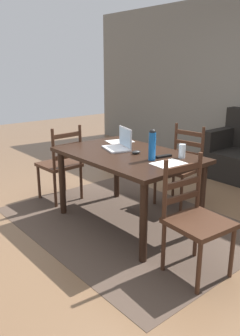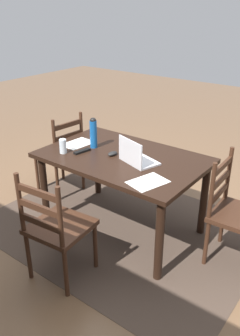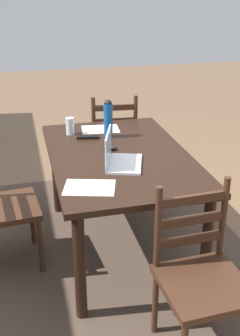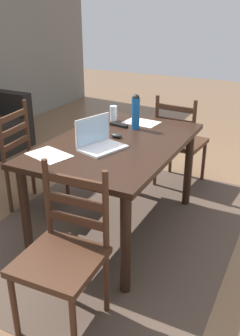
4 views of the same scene
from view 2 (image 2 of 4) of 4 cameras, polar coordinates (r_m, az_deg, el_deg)
name	(u,v)px [view 2 (image 2 of 4)]	position (r m, az deg, el deg)	size (l,w,h in m)	color
ground_plane	(122,227)	(3.57, 0.38, -9.53)	(14.00, 14.00, 0.00)	brown
area_rug	(122,227)	(3.57, 0.38, -9.49)	(2.55, 1.91, 0.01)	#47382D
dining_table	(123,166)	(3.23, 0.42, 0.36)	(1.47, 0.95, 0.78)	black
chair_right_near	(61,154)	(4.08, -9.57, 2.20)	(0.48, 0.48, 0.95)	#3D2316
chair_far_head	(57,228)	(2.79, -10.19, -9.53)	(0.48, 0.48, 0.95)	#3D2316
chair_left_near	(236,213)	(3.07, 18.21, -7.00)	(0.46, 0.46, 0.95)	#3D2316
laptop	(136,157)	(3.03, 2.56, 1.81)	(0.37, 0.31, 0.23)	silver
water_bottle	(94,132)	(3.34, -4.28, 5.83)	(0.07, 0.07, 0.29)	#145199
drinking_glass	(63,146)	(3.27, -9.23, 3.51)	(0.06, 0.06, 0.13)	silver
computer_mouse	(113,154)	(3.20, -1.21, 2.35)	(0.06, 0.10, 0.03)	black
tv_remote	(82,151)	(3.28, -6.15, 2.72)	(0.04, 0.17, 0.02)	black
paper_stack_left	(148,182)	(2.73, 4.55, -2.28)	(0.21, 0.30, 0.00)	white
paper_stack_right	(78,144)	(3.49, -6.83, 3.96)	(0.21, 0.30, 0.00)	white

